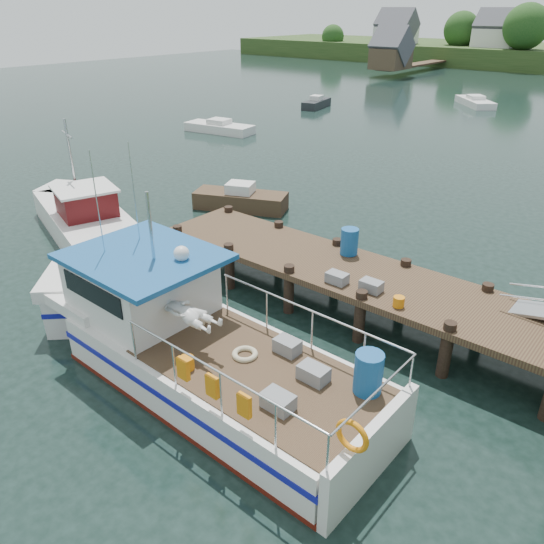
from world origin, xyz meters
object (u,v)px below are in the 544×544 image
Objects in this scene: work_boat at (83,216)px; moored_rowboat at (241,199)px; lobster_boat at (181,337)px; moored_a at (219,127)px; moored_d at (475,102)px; moored_e at (316,103)px.

moored_rowboat is (3.08, 6.29, -0.27)m from work_boat.
lobster_boat reaches higher than moored_a.
work_boat is 1.60× the size of moored_d.
moored_d is at bearing 102.83° from lobster_boat.
moored_a is 26.37m from moored_d.
moored_a is (-19.95, 21.52, -0.64)m from lobster_boat.
work_boat is (-10.31, 3.77, -0.28)m from lobster_boat.
work_boat is at bearing -103.24° from moored_d.
work_boat is at bearing -110.03° from moored_rowboat.
moored_d is at bearing 107.19° from work_boat.
moored_rowboat is 0.81× the size of moored_a.
moored_d is at bearing 77.38° from moored_a.
moored_e is at bearing 126.36° from work_boat.
lobster_boat reaches higher than moored_e.
moored_d is (-2.38, 35.72, -0.11)m from moored_rowboat.
lobster_boat is 10.98m from work_boat.
moored_a is at bearing 136.64° from work_boat.
work_boat is 20.20m from moored_a.
lobster_boat is 29.35m from moored_a.
moored_rowboat is at bearing -31.57° from moored_a.
moored_e reaches higher than moored_a.
work_boat is 7.01m from moored_rowboat.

